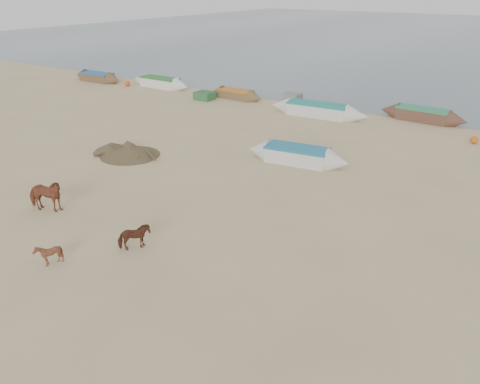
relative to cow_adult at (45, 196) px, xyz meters
name	(u,v)px	position (x,y,z in m)	size (l,w,h in m)	color
ground	(173,261)	(6.62, 0.00, -0.68)	(140.00, 140.00, 0.00)	tan
cow_adult	(45,196)	(0.00, 0.00, 0.00)	(0.74, 1.62, 1.37)	brown
calf_front	(48,254)	(3.44, -2.38, -0.29)	(0.63, 0.71, 0.78)	brown
calf_right	(135,238)	(5.08, -0.16, -0.22)	(0.92, 0.79, 0.93)	#552C1B
near_canoe	(297,155)	(5.76, 10.50, -0.27)	(5.35, 1.30, 0.83)	silver
debris_pile	(130,151)	(-2.10, 6.56, -0.46)	(3.17, 3.17, 0.44)	brown
waterline_canoes	(362,113)	(5.49, 20.37, -0.26)	(57.40, 4.36, 0.90)	brown
beach_clutter	(436,128)	(10.41, 19.95, -0.38)	(44.83, 4.92, 0.64)	#2A5F35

